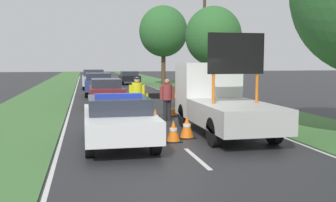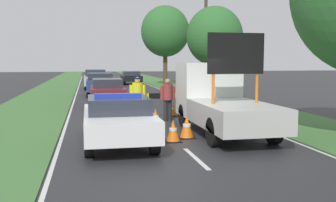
# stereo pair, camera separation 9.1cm
# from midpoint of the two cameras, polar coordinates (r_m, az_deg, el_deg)

# --- Properties ---
(ground_plane) EXTENTS (160.00, 160.00, 0.00)m
(ground_plane) POSITION_cam_midpoint_polar(r_m,az_deg,el_deg) (11.77, 1.35, -6.07)
(ground_plane) COLOR #28282B
(lane_markings) EXTENTS (7.01, 69.34, 0.01)m
(lane_markings) POSITION_cam_midpoint_polar(r_m,az_deg,el_deg) (29.78, -6.84, 1.12)
(lane_markings) COLOR silver
(lane_markings) RESTS_ON ground
(grass_verge_left) EXTENTS (3.78, 120.00, 0.03)m
(grass_verge_left) POSITION_cam_midpoint_polar(r_m,az_deg,el_deg) (31.42, -17.06, 1.17)
(grass_verge_left) COLOR #427038
(grass_verge_left) RESTS_ON ground
(grass_verge_right) EXTENTS (3.78, 120.00, 0.03)m
(grass_verge_right) POSITION_cam_midpoint_polar(r_m,az_deg,el_deg) (32.33, 2.55, 1.55)
(grass_verge_right) COLOR #427038
(grass_verge_right) RESTS_ON ground
(police_car) EXTENTS (1.92, 4.52, 1.50)m
(police_car) POSITION_cam_midpoint_polar(r_m,az_deg,el_deg) (11.47, -7.45, -2.58)
(police_car) COLOR white
(police_car) RESTS_ON ground
(work_truck) EXTENTS (2.08, 5.49, 3.27)m
(work_truck) POSITION_cam_midpoint_polar(r_m,az_deg,el_deg) (13.53, 7.21, 0.23)
(work_truck) COLOR white
(work_truck) RESTS_ON ground
(road_barrier) EXTENTS (3.60, 0.08, 1.07)m
(road_barrier) POSITION_cam_midpoint_polar(r_m,az_deg,el_deg) (16.58, -3.06, 0.51)
(road_barrier) COLOR black
(road_barrier) RESTS_ON ground
(police_officer) EXTENTS (0.64, 0.41, 1.79)m
(police_officer) POSITION_cam_midpoint_polar(r_m,az_deg,el_deg) (15.75, -4.68, 0.86)
(police_officer) COLOR #191E38
(police_officer) RESTS_ON ground
(pedestrian_civilian) EXTENTS (0.61, 0.39, 1.71)m
(pedestrian_civilian) POSITION_cam_midpoint_polar(r_m,az_deg,el_deg) (15.90, -0.28, 0.70)
(pedestrian_civilian) COLOR #232326
(pedestrian_civilian) RESTS_ON ground
(traffic_cone_near_police) EXTENTS (0.42, 0.42, 0.58)m
(traffic_cone_near_police) POSITION_cam_midpoint_polar(r_m,az_deg,el_deg) (15.96, -8.93, -1.95)
(traffic_cone_near_police) COLOR black
(traffic_cone_near_police) RESTS_ON ground
(traffic_cone_centre_front) EXTENTS (0.48, 0.48, 0.66)m
(traffic_cone_centre_front) POSITION_cam_midpoint_polar(r_m,az_deg,el_deg) (11.86, 0.57, -4.38)
(traffic_cone_centre_front) COLOR black
(traffic_cone_centre_front) RESTS_ON ground
(traffic_cone_near_truck) EXTENTS (0.52, 0.52, 0.71)m
(traffic_cone_near_truck) POSITION_cam_midpoint_polar(r_m,az_deg,el_deg) (12.43, 2.55, -3.78)
(traffic_cone_near_truck) COLOR black
(traffic_cone_near_truck) RESTS_ON ground
(traffic_cone_behind_barrier) EXTENTS (0.41, 0.41, 0.57)m
(traffic_cone_behind_barrier) POSITION_cam_midpoint_polar(r_m,az_deg,el_deg) (17.43, 0.61, -1.24)
(traffic_cone_behind_barrier) COLOR black
(traffic_cone_behind_barrier) RESTS_ON ground
(traffic_cone_lane_edge) EXTENTS (0.50, 0.50, 0.69)m
(traffic_cone_lane_edge) POSITION_cam_midpoint_polar(r_m,az_deg,el_deg) (14.47, -2.04, -2.46)
(traffic_cone_lane_edge) COLOR black
(traffic_cone_lane_edge) RESTS_ON ground
(queued_car_wagon_maroon) EXTENTS (1.70, 4.22, 1.49)m
(queued_car_wagon_maroon) POSITION_cam_midpoint_polar(r_m,az_deg,el_deg) (21.13, -9.10, 1.34)
(queued_car_wagon_maroon) COLOR maroon
(queued_car_wagon_maroon) RESTS_ON ground
(queued_car_hatch_blue) EXTENTS (1.88, 4.03, 1.60)m
(queued_car_hatch_blue) POSITION_cam_midpoint_polar(r_m,az_deg,el_deg) (27.76, -10.16, 2.48)
(queued_car_hatch_blue) COLOR navy
(queued_car_hatch_blue) RESTS_ON ground
(queued_car_sedan_silver) EXTENTS (1.90, 4.28, 1.69)m
(queued_car_sedan_silver) POSITION_cam_midpoint_polar(r_m,az_deg,el_deg) (34.73, -10.83, 3.14)
(queued_car_sedan_silver) COLOR #B2B2B7
(queued_car_sedan_silver) RESTS_ON ground
(queued_car_sedan_black) EXTENTS (1.93, 4.03, 1.36)m
(queued_car_sedan_black) POSITION_cam_midpoint_polar(r_m,az_deg,el_deg) (41.41, -5.69, 3.45)
(queued_car_sedan_black) COLOR black
(queued_car_sedan_black) RESTS_ON ground
(roadside_tree_near_left) EXTENTS (4.81, 4.81, 7.89)m
(roadside_tree_near_left) POSITION_cam_midpoint_polar(r_m,az_deg,el_deg) (39.59, -0.74, 10.06)
(roadside_tree_near_left) COLOR #4C3823
(roadside_tree_near_left) RESTS_ON ground
(roadside_tree_mid_left) EXTENTS (3.14, 3.14, 5.47)m
(roadside_tree_mid_left) POSITION_cam_midpoint_polar(r_m,az_deg,el_deg) (22.40, 6.48, 9.29)
(roadside_tree_mid_left) COLOR #4C3823
(roadside_tree_mid_left) RESTS_ON ground
(utility_pole) EXTENTS (1.20, 0.20, 7.23)m
(utility_pole) POSITION_cam_midpoint_polar(r_m,az_deg,el_deg) (25.53, 5.17, 8.74)
(utility_pole) COLOR #473828
(utility_pole) RESTS_ON ground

